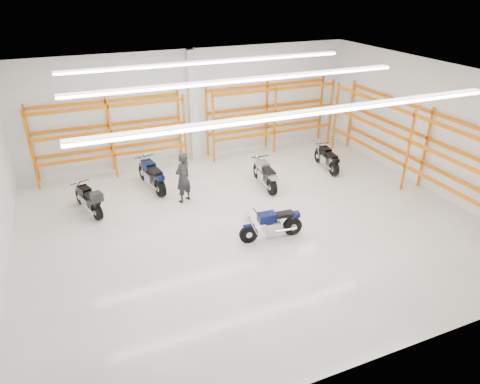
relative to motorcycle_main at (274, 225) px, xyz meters
name	(u,v)px	position (x,y,z in m)	size (l,w,h in m)	color
ground	(250,222)	(-0.29, 1.11, -0.45)	(14.00, 14.00, 0.00)	beige
room_shell	(251,123)	(-0.29, 1.14, 2.83)	(14.02, 12.02, 4.51)	white
motorcycle_main	(274,225)	(0.00, 0.00, 0.00)	(1.97, 0.65, 0.97)	black
motorcycle_back_a	(90,200)	(-4.90, 3.63, 0.03)	(0.92, 1.94, 1.02)	black
motorcycle_back_b	(152,176)	(-2.62, 4.65, 0.06)	(0.76, 2.22, 1.09)	black
motorcycle_back_c	(265,175)	(1.26, 3.21, 0.02)	(0.68, 2.06, 1.01)	black
motorcycle_back_d	(327,159)	(4.25, 3.70, -0.01)	(0.64, 1.94, 0.95)	black
standing_man	(183,178)	(-1.82, 3.30, 0.44)	(0.65, 0.43, 1.79)	black
structural_column	(193,107)	(-0.29, 6.93, 1.80)	(0.32, 0.32, 4.50)	white
pallet_racking_back_left	(110,130)	(-3.69, 6.59, 1.33)	(5.67, 0.87, 3.00)	orange
pallet_racking_back_right	(271,111)	(3.11, 6.59, 1.33)	(5.67, 0.87, 3.00)	orange
pallet_racking_side	(418,141)	(6.19, 1.11, 1.36)	(0.87, 9.07, 3.00)	orange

